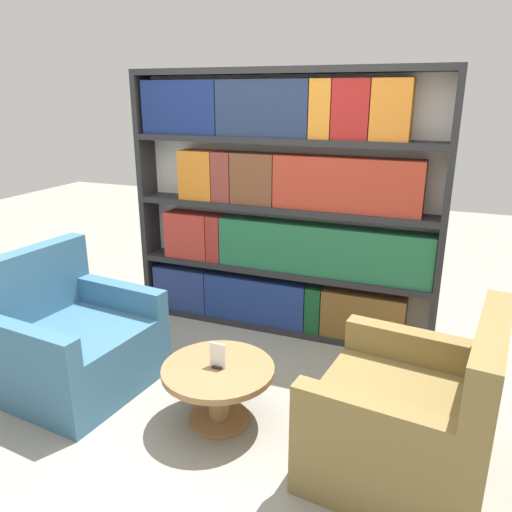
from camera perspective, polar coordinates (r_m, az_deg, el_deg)
The scene contains 6 objects.
ground_plane at distance 3.38m, azimuth -6.04°, elevation -18.31°, with size 14.00×14.00×0.00m, color gray.
bookshelf at distance 4.18m, azimuth 2.94°, elevation 5.29°, with size 2.61×0.30×2.19m.
armchair_left at distance 3.80m, azimuth -20.30°, elevation -9.40°, with size 0.99×1.03×0.97m.
armchair_right at distance 2.96m, azimuth 17.13°, elevation -17.55°, with size 1.01×1.05×0.97m.
coffee_table at distance 3.23m, azimuth -4.32°, elevation -14.21°, with size 0.70×0.70×0.39m.
table_sign at distance 3.13m, azimuth -4.40°, elevation -11.43°, with size 0.11×0.06×0.16m.
Camera 1 is at (1.32, -2.38, 2.00)m, focal length 35.00 mm.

